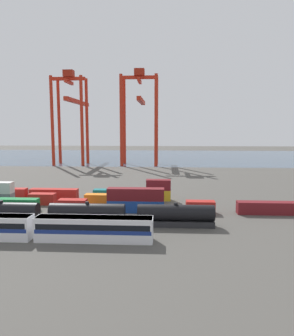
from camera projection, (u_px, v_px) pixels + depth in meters
ground_plane at (110, 180)px, 110.81m from camera, size 420.00×420.00×0.00m
harbour_water at (135, 156)px, 201.32m from camera, size 400.00×110.00×0.01m
passenger_train at (34, 227)px, 50.89m from camera, size 38.30×3.14×3.90m
freight_tank_row at (44, 213)px, 59.32m from camera, size 63.22×2.90×4.36m
shipping_container_2 at (11, 204)px, 69.28m from camera, size 12.10×2.44×2.60m
shipping_container_3 at (73, 205)px, 68.51m from camera, size 6.04×2.44×2.60m
shipping_container_4 at (136, 206)px, 67.74m from camera, size 12.10×2.44×2.60m
shipping_container_5 at (136, 194)px, 67.41m from camera, size 12.10×2.44×2.60m
shipping_container_6 at (200, 207)px, 66.97m from camera, size 6.04×2.44×2.60m
shipping_container_7 at (266, 208)px, 66.20m from camera, size 12.10×2.44×2.60m
shipping_container_12 at (42, 199)px, 74.69m from camera, size 6.04×2.44×2.60m
shipping_container_13 at (98, 200)px, 73.94m from camera, size 6.04×2.44×2.60m
shipping_container_15 at (3, 193)px, 81.06m from camera, size 12.10×2.44×2.60m
shipping_container_16 at (54, 194)px, 80.32m from camera, size 12.10×2.44×2.60m
shipping_container_17 at (106, 194)px, 79.58m from camera, size 6.04×2.44×2.60m
shipping_container_18 at (158, 195)px, 78.84m from camera, size 6.04×2.44×2.60m
shipping_container_19 at (158, 185)px, 78.51m from camera, size 6.04×2.44×2.60m
gantry_crane_west at (72, 109)px, 158.02m from camera, size 15.92×41.99×45.56m
gantry_crane_central at (140, 108)px, 154.71m from camera, size 17.87×33.75×45.87m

